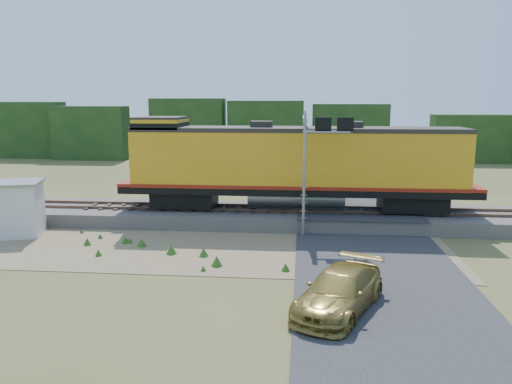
# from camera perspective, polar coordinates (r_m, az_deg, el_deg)

# --- Properties ---
(ground) EXTENTS (140.00, 140.00, 0.00)m
(ground) POSITION_cam_1_polar(r_m,az_deg,el_deg) (24.14, -3.82, -6.84)
(ground) COLOR #475123
(ground) RESTS_ON ground
(ballast) EXTENTS (70.00, 5.00, 0.80)m
(ballast) POSITION_cam_1_polar(r_m,az_deg,el_deg) (29.77, -1.99, -2.71)
(ballast) COLOR slate
(ballast) RESTS_ON ground
(rails) EXTENTS (70.00, 1.54, 0.16)m
(rails) POSITION_cam_1_polar(r_m,az_deg,el_deg) (29.67, -1.99, -1.81)
(rails) COLOR brown
(rails) RESTS_ON ballast
(dirt_shoulder) EXTENTS (26.00, 8.00, 0.03)m
(dirt_shoulder) POSITION_cam_1_polar(r_m,az_deg,el_deg) (25.00, -8.19, -6.29)
(dirt_shoulder) COLOR #8C7754
(dirt_shoulder) RESTS_ON ground
(road) EXTENTS (7.00, 66.00, 0.86)m
(road) POSITION_cam_1_polar(r_m,az_deg,el_deg) (24.75, 12.78, -6.44)
(road) COLOR #38383A
(road) RESTS_ON ground
(tree_line_north) EXTENTS (130.00, 3.00, 6.50)m
(tree_line_north) POSITION_cam_1_polar(r_m,az_deg,el_deg) (61.01, 1.87, 6.54)
(tree_line_north) COLOR #193914
(tree_line_north) RESTS_ON ground
(weed_clumps) EXTENTS (15.00, 6.20, 0.56)m
(weed_clumps) POSITION_cam_1_polar(r_m,az_deg,el_deg) (25.02, -11.77, -6.42)
(weed_clumps) COLOR #2F5E1B
(weed_clumps) RESTS_ON ground
(locomotive) EXTENTS (20.42, 3.11, 5.27)m
(locomotive) POSITION_cam_1_polar(r_m,az_deg,el_deg) (28.99, 4.07, 3.26)
(locomotive) COLOR black
(locomotive) RESTS_ON rails
(shed) EXTENTS (3.09, 3.09, 2.94)m
(shed) POSITION_cam_1_polar(r_m,az_deg,el_deg) (29.51, -25.54, -1.69)
(shed) COLOR silver
(shed) RESTS_ON ground
(signal_gantry) EXTENTS (2.58, 6.20, 6.52)m
(signal_gantry) POSITION_cam_1_polar(r_m,az_deg,el_deg) (28.20, 6.24, 5.82)
(signal_gantry) COLOR gray
(signal_gantry) RESTS_ON ground
(car) EXTENTS (3.87, 5.34, 1.44)m
(car) POSITION_cam_1_polar(r_m,az_deg,el_deg) (17.63, 9.53, -11.12)
(car) COLOR olive
(car) RESTS_ON ground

